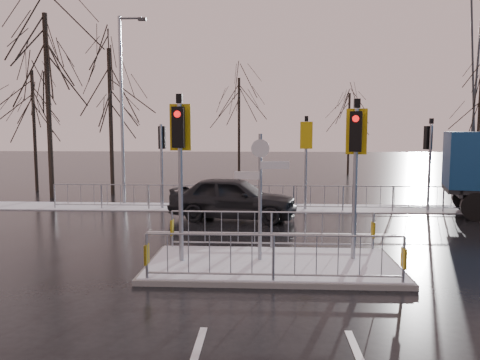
{
  "coord_description": "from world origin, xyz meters",
  "views": [
    {
      "loc": [
        -0.2,
        -11.0,
        3.31
      ],
      "look_at": [
        -0.94,
        3.04,
        1.8
      ],
      "focal_mm": 35.0,
      "sensor_mm": 36.0,
      "label": 1
    }
  ],
  "objects": [
    {
      "name": "tree_near_a",
      "position": [
        -10.5,
        11.0,
        6.11
      ],
      "size": [
        4.75,
        4.75,
        8.97
      ],
      "color": "black",
      "rests_on": "ground"
    },
    {
      "name": "pylon_wires",
      "position": [
        16.88,
        30.0,
        11.03
      ],
      "size": [
        70.0,
        2.38,
        19.97
      ],
      "color": "#2D3033",
      "rests_on": "ground"
    },
    {
      "name": "car_far_lane",
      "position": [
        -1.35,
        6.1,
        0.8
      ],
      "size": [
        4.95,
        2.65,
        1.6
      ],
      "primitive_type": "imported",
      "rotation": [
        0.0,
        0.0,
        1.4
      ],
      "color": "black",
      "rests_on": "ground"
    },
    {
      "name": "tree_far_b",
      "position": [
        6.0,
        24.0,
        4.18
      ],
      "size": [
        3.25,
        3.25,
        6.14
      ],
      "color": "black",
      "rests_on": "ground"
    },
    {
      "name": "traffic_island",
      "position": [
        -0.01,
        0.01,
        0.39
      ],
      "size": [
        6.0,
        3.04,
        4.15
      ],
      "color": "slate",
      "rests_on": "ground"
    },
    {
      "name": "lane_markings",
      "position": [
        0.0,
        -0.33,
        0.0
      ],
      "size": [
        8.0,
        11.38,
        0.01
      ],
      "color": "silver",
      "rests_on": "ground"
    },
    {
      "name": "far_kerb_fixtures",
      "position": [
        0.29,
        8.09,
        1.02
      ],
      "size": [
        18.0,
        0.65,
        3.83
      ],
      "color": "gray",
      "rests_on": "ground"
    },
    {
      "name": "tree_near_c",
      "position": [
        -12.5,
        13.5,
        4.5
      ],
      "size": [
        3.5,
        3.5,
        6.61
      ],
      "color": "black",
      "rests_on": "ground"
    },
    {
      "name": "tree_near_b",
      "position": [
        -8.0,
        12.5,
        5.15
      ],
      "size": [
        4.0,
        4.0,
        7.55
      ],
      "color": "black",
      "rests_on": "ground"
    },
    {
      "name": "tree_far_c",
      "position": [
        14.0,
        21.0,
        5.15
      ],
      "size": [
        4.0,
        4.0,
        7.55
      ],
      "color": "black",
      "rests_on": "ground"
    },
    {
      "name": "ground",
      "position": [
        0.0,
        0.0,
        0.0
      ],
      "size": [
        120.0,
        120.0,
        0.0
      ],
      "primitive_type": "plane",
      "color": "black",
      "rests_on": "ground"
    },
    {
      "name": "street_lamp_left",
      "position": [
        -6.43,
        9.5,
        4.49
      ],
      "size": [
        1.25,
        0.18,
        8.2
      ],
      "color": "gray",
      "rests_on": "ground"
    },
    {
      "name": "tree_far_a",
      "position": [
        -2.0,
        22.0,
        4.82
      ],
      "size": [
        3.75,
        3.75,
        7.08
      ],
      "color": "black",
      "rests_on": "ground"
    },
    {
      "name": "snow_verge",
      "position": [
        0.0,
        8.6,
        0.02
      ],
      "size": [
        30.0,
        2.0,
        0.04
      ],
      "primitive_type": "cube",
      "color": "white",
      "rests_on": "ground"
    }
  ]
}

